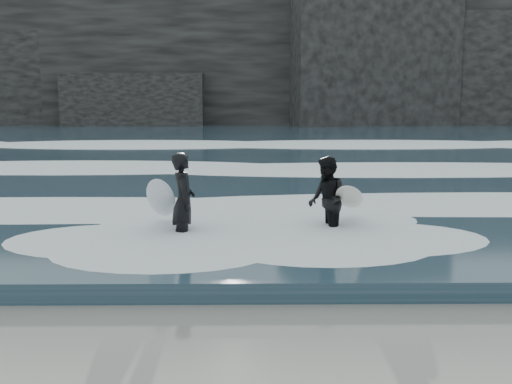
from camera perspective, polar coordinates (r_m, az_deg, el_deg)
sea at (r=34.23m, az=-1.01°, el=4.58°), size 90.00×52.00×0.30m
headland at (r=51.17m, az=-0.93°, el=11.49°), size 70.00×9.00×10.00m
foam_near at (r=14.33m, az=-1.41°, el=-0.65°), size 60.00×3.20×0.20m
foam_mid at (r=21.26m, az=-1.19°, el=2.58°), size 60.00×4.00×0.24m
foam_far at (r=30.22m, az=-1.05°, el=4.55°), size 60.00×4.80×0.30m
surfer_left at (r=11.48m, az=-6.79°, el=-0.76°), size 0.93×1.67×1.73m
surfer_right at (r=11.80m, az=6.49°, el=-0.74°), size 1.20×1.83×1.63m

